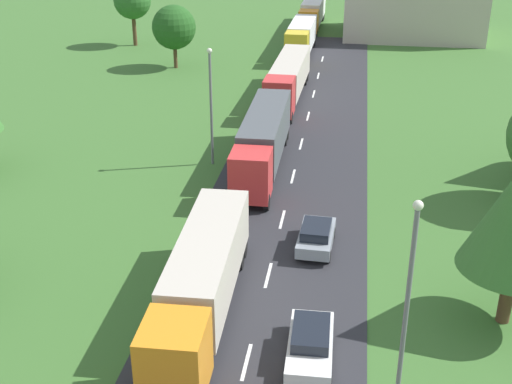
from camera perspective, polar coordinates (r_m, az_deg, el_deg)
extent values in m
cube|color=white|center=(29.16, -0.81, -14.14)|extent=(0.16, 2.40, 0.01)
cube|color=white|center=(34.73, 1.04, -7.03)|extent=(0.16, 2.40, 0.01)
cube|color=white|center=(40.18, 2.22, -2.32)|extent=(0.16, 2.40, 0.01)
cube|color=white|center=(46.02, 3.14, 1.33)|extent=(0.16, 2.40, 0.01)
cube|color=white|center=(51.80, 3.83, 4.07)|extent=(0.16, 2.40, 0.01)
cube|color=white|center=(58.14, 4.42, 6.40)|extent=(0.16, 2.40, 0.01)
cube|color=white|center=(64.47, 4.89, 8.25)|extent=(0.16, 2.40, 0.01)
cube|color=white|center=(70.76, 5.27, 9.74)|extent=(0.16, 2.40, 0.01)
cube|color=white|center=(77.74, 5.63, 11.11)|extent=(0.16, 2.40, 0.01)
cube|color=orange|center=(26.46, -6.88, -13.68)|extent=(2.51, 2.81, 2.89)
cube|color=black|center=(25.15, -7.65, -14.59)|extent=(2.10, 0.16, 1.27)
cube|color=beige|center=(31.81, -4.08, -5.82)|extent=(2.78, 10.24, 2.71)
cube|color=black|center=(32.63, -4.00, -8.16)|extent=(1.16, 9.69, 0.24)
cylinder|color=black|center=(35.08, -1.38, -5.73)|extent=(0.38, 1.01, 1.00)
cylinder|color=black|center=(35.41, -4.76, -5.50)|extent=(0.38, 1.01, 1.00)
cylinder|color=black|center=(36.13, -1.10, -4.75)|extent=(0.38, 1.01, 1.00)
cylinder|color=black|center=(36.45, -4.38, -4.54)|extent=(0.38, 1.01, 1.00)
cube|color=red|center=(41.22, -0.45, 1.45)|extent=(2.47, 2.59, 2.94)
cube|color=black|center=(39.90, -0.70, 1.46)|extent=(2.10, 0.12, 1.29)
cube|color=#4C5156|center=(47.74, 0.80, 5.16)|extent=(2.62, 11.12, 2.91)
cube|color=black|center=(48.32, 0.79, 3.32)|extent=(1.01, 10.55, 0.24)
cylinder|color=black|center=(41.13, 0.88, -0.86)|extent=(0.36, 1.00, 1.00)
cylinder|color=black|center=(41.41, -2.01, -0.69)|extent=(0.36, 1.00, 1.00)
cylinder|color=black|center=(51.34, 2.42, 4.50)|extent=(0.36, 1.00, 1.00)
cylinder|color=black|center=(51.57, 0.09, 4.62)|extent=(0.36, 1.00, 1.00)
cylinder|color=black|center=(52.59, 2.57, 5.00)|extent=(0.36, 1.00, 1.00)
cylinder|color=black|center=(52.81, 0.29, 5.11)|extent=(0.36, 1.00, 1.00)
cube|color=red|center=(56.38, 1.95, 8.03)|extent=(2.49, 2.70, 3.06)
cube|color=black|center=(55.02, 1.77, 8.21)|extent=(2.10, 0.14, 1.35)
cube|color=beige|center=(63.58, 2.91, 10.04)|extent=(2.75, 11.84, 2.61)
cube|color=black|center=(63.99, 2.88, 8.74)|extent=(1.13, 11.21, 0.24)
cylinder|color=black|center=(56.10, 2.90, 6.28)|extent=(0.37, 1.01, 1.00)
cylinder|color=black|center=(56.37, 0.77, 6.41)|extent=(0.37, 1.01, 1.00)
cylinder|color=black|center=(67.29, 4.15, 9.43)|extent=(0.37, 1.01, 1.00)
cylinder|color=black|center=(67.51, 2.36, 9.52)|extent=(0.37, 1.01, 1.00)
cylinder|color=black|center=(68.65, 4.28, 9.73)|extent=(0.37, 1.01, 1.00)
cylinder|color=black|center=(68.87, 2.51, 9.83)|extent=(0.37, 1.01, 1.00)
cube|color=yellow|center=(74.30, 3.44, 12.14)|extent=(2.48, 2.50, 3.06)
cube|color=black|center=(73.04, 3.35, 12.37)|extent=(2.10, 0.13, 1.35)
cube|color=white|center=(80.26, 3.94, 13.20)|extent=(2.63, 9.20, 2.78)
cube|color=black|center=(80.60, 3.91, 12.10)|extent=(1.03, 8.72, 0.24)
cylinder|color=black|center=(73.96, 4.18, 10.84)|extent=(0.36, 1.00, 1.00)
cylinder|color=black|center=(74.17, 2.54, 10.92)|extent=(0.36, 1.00, 1.00)
cylinder|color=black|center=(83.20, 4.84, 12.40)|extent=(0.36, 1.00, 1.00)
cylinder|color=black|center=(83.39, 3.36, 12.47)|extent=(0.36, 1.00, 1.00)
cylinder|color=black|center=(84.28, 4.90, 12.56)|extent=(0.36, 1.00, 1.00)
cylinder|color=black|center=(84.46, 3.45, 12.63)|extent=(0.36, 1.00, 1.00)
cube|color=orange|center=(89.44, 4.45, 14.18)|extent=(2.48, 2.61, 2.71)
cube|color=black|center=(88.15, 4.38, 14.34)|extent=(2.10, 0.14, 1.19)
cube|color=white|center=(96.29, 4.87, 15.12)|extent=(2.68, 10.88, 2.76)
cube|color=black|center=(96.57, 4.84, 14.20)|extent=(1.07, 10.31, 0.24)
cylinder|color=black|center=(88.98, 5.07, 13.21)|extent=(0.37, 1.01, 1.00)
cylinder|color=black|center=(89.17, 3.69, 13.28)|extent=(0.37, 1.01, 1.00)
cylinder|color=black|center=(99.70, 5.62, 14.45)|extent=(0.37, 1.01, 1.00)
cylinder|color=black|center=(99.86, 4.38, 14.51)|extent=(0.37, 1.01, 1.00)
cylinder|color=black|center=(100.97, 5.68, 14.58)|extent=(0.37, 1.01, 1.00)
cylinder|color=black|center=(101.14, 4.46, 14.64)|extent=(0.37, 1.01, 1.00)
cube|color=white|center=(29.03, 4.60, -12.88)|extent=(1.95, 4.45, 0.60)
cube|color=black|center=(28.88, 4.66, -11.76)|extent=(1.61, 2.51, 0.50)
cylinder|color=black|center=(28.05, 6.15, -15.33)|extent=(0.23, 0.64, 0.64)
cylinder|color=black|center=(28.08, 2.67, -15.12)|extent=(0.23, 0.64, 0.64)
cylinder|color=black|center=(30.40, 6.32, -11.69)|extent=(0.23, 0.64, 0.64)
cylinder|color=black|center=(30.44, 3.15, -11.51)|extent=(0.23, 0.64, 0.64)
cube|color=#8C939E|center=(36.97, 5.09, -3.85)|extent=(1.98, 4.00, 0.66)
cube|color=black|center=(36.52, 5.10, -3.18)|extent=(1.61, 2.26, 0.53)
cylinder|color=black|center=(38.37, 4.10, -3.24)|extent=(0.25, 0.65, 0.64)
cylinder|color=black|center=(38.25, 6.50, -3.44)|extent=(0.25, 0.65, 0.64)
cylinder|color=black|center=(36.05, 3.56, -5.20)|extent=(0.25, 0.65, 0.64)
cylinder|color=black|center=(35.92, 6.12, -5.43)|extent=(0.25, 0.65, 0.64)
cylinder|color=slate|center=(24.88, 12.50, -10.33)|extent=(0.18, 0.18, 8.63)
sphere|color=silver|center=(22.66, 13.52, -1.11)|extent=(0.36, 0.36, 0.36)
cylinder|color=slate|center=(46.90, -3.80, 6.90)|extent=(0.18, 0.18, 7.98)
sphere|color=silver|center=(45.80, -3.95, 11.80)|extent=(0.36, 0.36, 0.36)
cylinder|color=#513823|center=(74.07, -6.82, 11.34)|extent=(0.40, 0.40, 2.59)
sphere|color=#23561E|center=(73.43, -6.94, 13.63)|extent=(4.61, 4.61, 4.61)
cylinder|color=#513823|center=(85.26, -10.22, 13.30)|extent=(0.47, 0.47, 3.72)
sphere|color=#2D6628|center=(84.64, -10.40, 15.64)|extent=(4.46, 4.46, 4.46)
cylinder|color=#513823|center=(32.80, 20.40, -8.09)|extent=(0.61, 0.61, 2.86)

